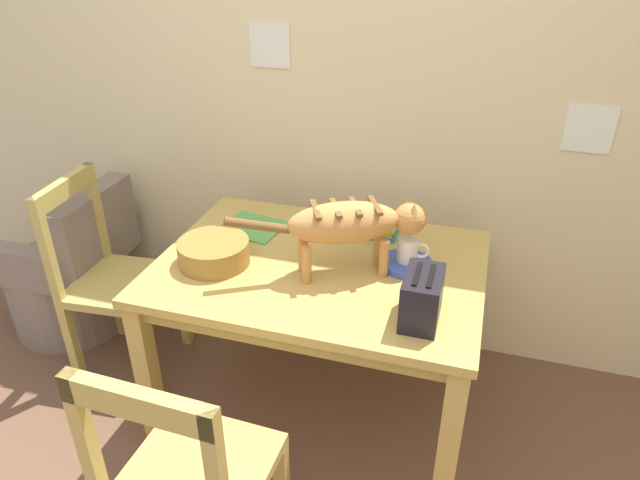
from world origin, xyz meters
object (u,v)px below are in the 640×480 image
Objects in this scene: dining_table at (320,283)px; saucer_bowl at (406,264)px; magazine at (253,227)px; wooden_chair_far at (190,479)px; book_stack at (377,227)px; wooden_chair_near at (114,280)px; wicker_armchair at (72,278)px; coffee_mug at (409,250)px; cat at (352,224)px; toaster at (422,298)px; wicker_basket at (214,252)px.

saucer_bowl is at bearing 11.76° from dining_table.
wooden_chair_far is (0.22, -1.03, -0.29)m from magazine.
wooden_chair_near is (-1.16, -0.25, -0.32)m from book_stack.
wicker_armchair is at bearing 174.38° from saucer_bowl.
wooden_chair_near is at bearing -117.27° from wicker_armchair.
magazine is 0.27× the size of wooden_chair_far.
saucer_bowl is 1.09× the size of book_stack.
wooden_chair_far is (-0.47, -0.90, -0.36)m from coffee_mug.
book_stack is 0.18× the size of wooden_chair_near.
cat is 0.85× the size of wicker_armchair.
saucer_bowl is at bearing 90.00° from cat.
book_stack is 0.87× the size of toaster.
cat reaches higher than toaster.
wicker_armchair is at bearing -173.67° from magazine.
book_stack is 1.20m from wooden_chair_far.
book_stack is 1.23m from wooden_chair_near.
coffee_mug is (0.20, 0.10, -0.13)m from cat.
saucer_bowl is 0.96× the size of toaster.
wooden_chair_far is (-0.27, -0.80, -0.49)m from cat.
wicker_armchair is at bearing 161.16° from wicker_basket.
toaster is (0.42, -0.25, 0.18)m from dining_table.
wooden_chair_near is at bearing 178.05° from dining_table.
saucer_bowl reaches higher than wicker_armchair.
book_stack is at bearing -90.03° from wicker_armchair.
wicker_basket is at bearing -165.59° from coffee_mug.
dining_table is 0.43m from wicker_basket.
coffee_mug is 0.74m from wicker_basket.
toaster is at bearing -30.75° from dining_table.
wooden_chair_far reaches higher than magazine.
wicker_armchair is at bearing -120.17° from wooden_chair_near.
cat is at bearing 72.91° from wooden_chair_far.
wooden_chair_near is (-1.32, -0.03, -0.30)m from saucer_bowl.
toaster is (0.81, -0.13, 0.04)m from wicker_basket.
toaster is at bearing -64.34° from book_stack.
magazine is at bearing -94.17° from wicker_armchair.
magazine is 0.72m from wooden_chair_near.
cat is at bearing -153.93° from coffee_mug.
toaster is (0.10, -0.32, 0.07)m from saucer_bowl.
toaster reaches higher than book_stack.
saucer_bowl reaches higher than magazine.
saucer_bowl is 0.28m from book_stack.
coffee_mug is 0.45× the size of wicker_basket.
dining_table is 4.56× the size of wicker_basket.
dining_table is at bearing 16.70° from wicker_basket.
coffee_mug is 0.61× the size of toaster.
wooden_chair_near is 0.52m from wicker_armchair.
wicker_armchair is at bearing -126.32° from cat.
wooden_chair_near is (-1.13, 0.06, -0.49)m from cat.
wooden_chair_far is at bearing -131.61° from wicker_armchair.
cat is 0.70× the size of wooden_chair_near.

